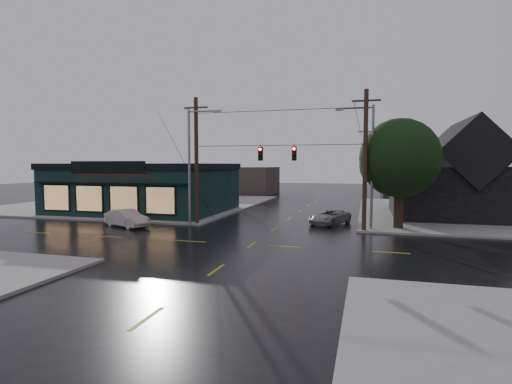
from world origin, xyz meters
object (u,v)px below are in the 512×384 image
(utility_pole_ne, at_px, (364,232))
(sedan_cream, at_px, (127,218))
(suv_silver, at_px, (330,217))
(corner_tree, at_px, (400,158))
(utility_pole_nw, at_px, (197,225))

(utility_pole_ne, relative_size, sedan_cream, 2.44)
(utility_pole_ne, relative_size, suv_silver, 2.35)
(corner_tree, height_order, suv_silver, corner_tree)
(sedan_cream, xyz_separation_m, suv_silver, (15.13, 5.65, -0.08))
(suv_silver, bearing_deg, corner_tree, 9.74)
(corner_tree, xyz_separation_m, suv_silver, (-5.18, 1.32, -4.70))
(utility_pole_nw, relative_size, utility_pole_ne, 1.00)
(corner_tree, relative_size, utility_pole_ne, 0.80)
(utility_pole_ne, xyz_separation_m, suv_silver, (-2.72, 3.19, 0.60))
(suv_silver, bearing_deg, utility_pole_nw, -138.74)
(utility_pole_ne, bearing_deg, suv_silver, 130.50)
(utility_pole_nw, bearing_deg, utility_pole_ne, 0.00)
(corner_tree, xyz_separation_m, utility_pole_ne, (-2.46, -1.87, -5.30))
(utility_pole_nw, bearing_deg, corner_tree, 6.88)
(utility_pole_nw, distance_m, sedan_cream, 5.48)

